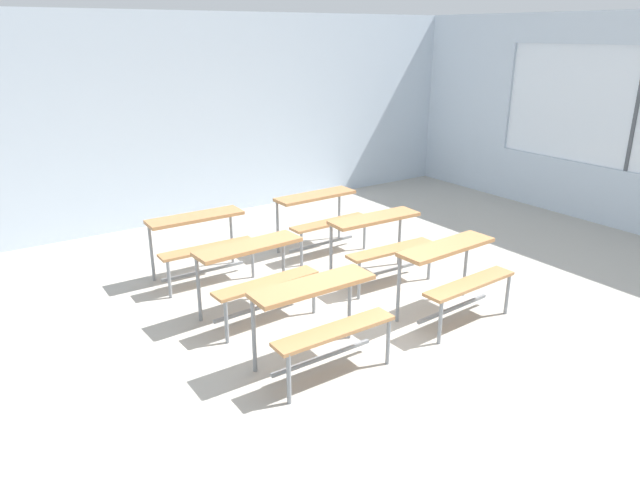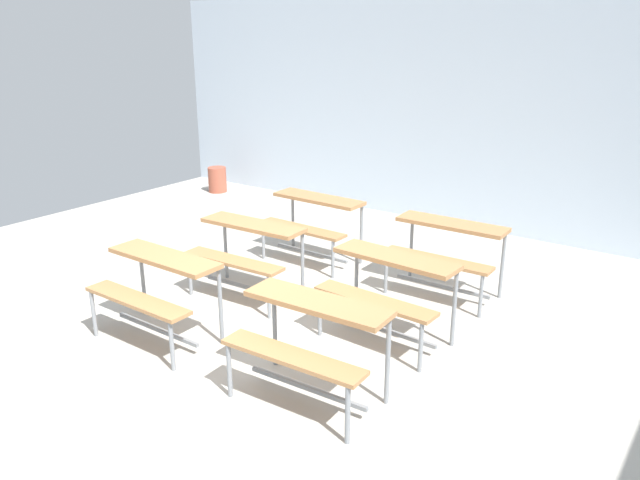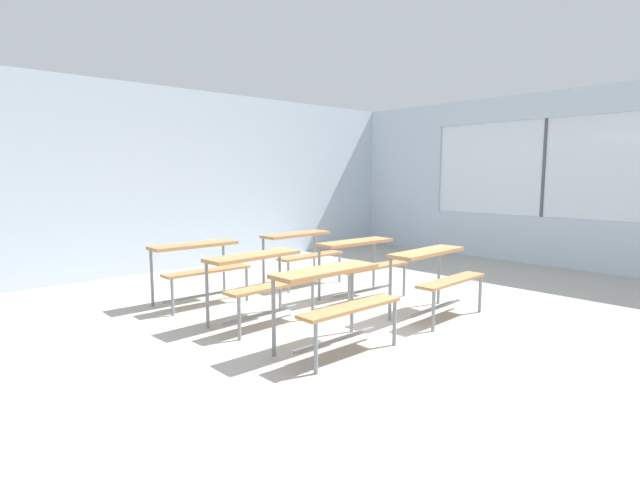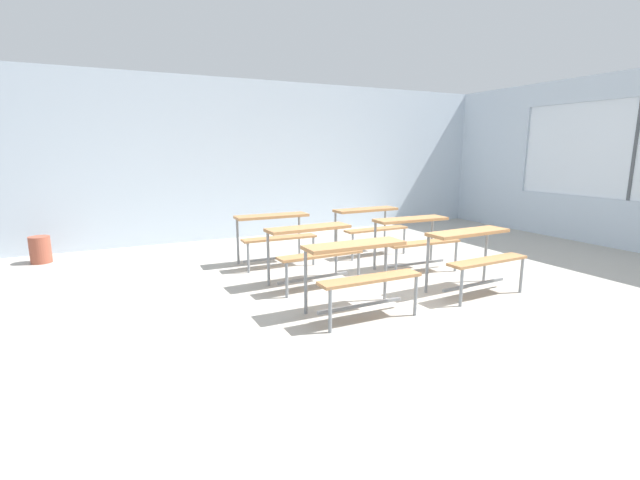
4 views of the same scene
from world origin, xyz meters
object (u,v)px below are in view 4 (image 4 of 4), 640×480
desk_bench_r2c0 (275,227)px  desk_bench_r2c1 (369,220)px  desk_bench_r0c0 (360,262)px  desk_bench_r1c1 (415,231)px  desk_bench_r1c0 (312,242)px  desk_bench_r0c1 (474,247)px  trash_bin (40,250)px

desk_bench_r2c0 → desk_bench_r2c1: bearing=0.5°
desk_bench_r0c0 → desk_bench_r2c0: (-0.07, 2.33, 0.00)m
desk_bench_r2c0 → desk_bench_r2c1: same height
desk_bench_r1c1 → desk_bench_r2c1: size_ratio=1.01×
desk_bench_r1c0 → desk_bench_r2c1: (1.59, 1.18, 0.00)m
desk_bench_r0c1 → desk_bench_r2c0: size_ratio=1.02×
desk_bench_r1c0 → desk_bench_r0c1: bearing=-37.6°
trash_bin → desk_bench_r0c1: bearing=-39.2°
desk_bench_r2c0 → trash_bin: bearing=153.4°
desk_bench_r2c1 → desk_bench_r1c0: bearing=-144.7°
desk_bench_r0c1 → desk_bench_r1c1: 1.12m
desk_bench_r0c1 → desk_bench_r0c0: bearing=178.1°
desk_bench_r0c1 → desk_bench_r2c1: bearing=87.9°
desk_bench_r2c0 → trash_bin: 3.61m
desk_bench_r1c1 → desk_bench_r1c0: bearing=-177.5°
desk_bench_r2c0 → trash_bin: (-3.19, 1.66, -0.36)m
desk_bench_r0c0 → desk_bench_r0c1: same height
desk_bench_r1c0 → desk_bench_r2c1: size_ratio=1.01×
desk_bench_r0c1 → desk_bench_r2c0: 2.85m
desk_bench_r1c0 → desk_bench_r2c0: 1.19m
desk_bench_r0c1 → desk_bench_r2c1: size_ratio=1.01×
desk_bench_r0c1 → desk_bench_r2c0: bearing=123.3°
desk_bench_r1c0 → trash_bin: 4.34m
desk_bench_r1c1 → desk_bench_r2c1: bearing=93.2°
desk_bench_r1c0 → desk_bench_r0c0: bearing=-92.7°
desk_bench_r1c0 → desk_bench_r2c1: 1.98m
desk_bench_r1c1 → desk_bench_r2c0: 2.05m
desk_bench_r0c1 → desk_bench_r1c0: 1.96m
desk_bench_r0c0 → trash_bin: (-3.26, 3.99, -0.36)m
desk_bench_r1c0 → desk_bench_r1c1: same height
desk_bench_r0c1 → desk_bench_r2c1: same height
desk_bench_r2c0 → desk_bench_r1c0: bearing=-86.0°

